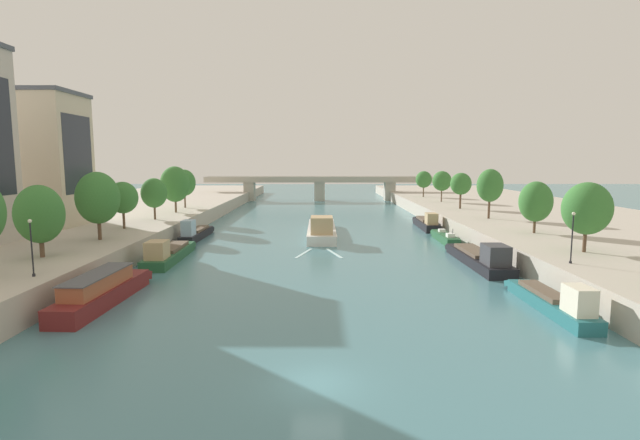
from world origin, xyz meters
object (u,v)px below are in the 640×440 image
(moored_boat_left_near, at_px, (169,253))
(lamppost_right_bank, at_px, (573,235))
(tree_left_far, at_px, (99,198))
(tree_left_past_mid, at_px, (185,183))
(lamppost_left_bank, at_px, (33,245))
(tree_left_end_of_row, at_px, (176,184))
(moored_boat_left_far, at_px, (197,233))
(moored_boat_right_upstream, at_px, (481,258))
(tree_left_distant, at_px, (41,214))
(moored_boat_right_far, at_px, (427,223))
(tree_left_midway, at_px, (155,193))
(moored_boat_right_midway, at_px, (446,237))
(tree_right_far, at_px, (588,209))
(tree_right_second, at_px, (425,179))
(tree_right_past_mid, at_px, (491,186))
(moored_boat_left_end, at_px, (103,290))
(bridge_far, at_px, (320,185))
(barge_midriver, at_px, (322,229))
(tree_right_third, at_px, (537,202))
(tree_right_end_of_row, at_px, (443,181))
(moored_boat_right_lone, at_px, (554,301))
(tree_right_distant, at_px, (462,184))
(tree_left_second, at_px, (124,198))

(moored_boat_left_near, distance_m, lamppost_right_bank, 39.80)
(tree_left_far, relative_size, tree_left_past_mid, 1.06)
(lamppost_left_bank, bearing_deg, tree_left_end_of_row, 93.39)
(moored_boat_left_near, relative_size, moored_boat_left_far, 1.12)
(moored_boat_right_upstream, height_order, tree_left_distant, tree_left_distant)
(tree_left_end_of_row, bearing_deg, moored_boat_left_far, -62.22)
(moored_boat_left_far, bearing_deg, moored_boat_right_far, 17.02)
(tree_left_midway, distance_m, lamppost_left_bank, 34.35)
(tree_left_distant, bearing_deg, moored_boat_left_far, 73.87)
(tree_left_midway, bearing_deg, moored_boat_right_midway, -6.28)
(moored_boat_right_midway, xyz_separation_m, tree_left_end_of_row, (-40.71, 13.86, 6.54))
(moored_boat_right_midway, bearing_deg, lamppost_right_bank, -81.35)
(moored_boat_right_far, bearing_deg, tree_left_far, -147.76)
(moored_boat_right_upstream, xyz_separation_m, tree_left_end_of_row, (-40.48, 28.87, 6.24))
(tree_right_far, relative_size, tree_right_second, 1.09)
(tree_right_past_mid, bearing_deg, moored_boat_left_end, -140.66)
(tree_right_past_mid, bearing_deg, bridge_far, 112.35)
(barge_midriver, distance_m, moored_boat_right_upstream, 25.62)
(tree_left_midway, relative_size, tree_left_past_mid, 0.87)
(tree_left_distant, xyz_separation_m, tree_right_third, (49.83, 14.16, -0.13))
(moored_boat_right_far, bearing_deg, tree_right_end_of_row, 70.04)
(tree_right_second, bearing_deg, tree_right_third, -88.95)
(tree_left_far, bearing_deg, barge_midriver, 36.61)
(tree_right_past_mid, bearing_deg, tree_left_distant, -150.28)
(barge_midriver, relative_size, tree_right_past_mid, 2.73)
(moored_boat_right_upstream, distance_m, tree_right_far, 11.06)
(barge_midriver, xyz_separation_m, tree_right_end_of_row, (24.84, 29.50, 5.71))
(moored_boat_right_far, relative_size, tree_right_third, 2.12)
(tree_left_end_of_row, distance_m, lamppost_right_bank, 59.29)
(moored_boat_right_midway, xyz_separation_m, tree_left_past_mid, (-41.39, 21.69, 6.42))
(moored_boat_right_lone, relative_size, tree_right_far, 1.82)
(tree_right_far, bearing_deg, moored_boat_left_far, 152.15)
(moored_boat_left_end, bearing_deg, tree_right_second, 61.69)
(tree_right_far, height_order, tree_right_third, tree_right_far)
(moored_boat_left_end, xyz_separation_m, tree_right_far, (41.37, 8.21, 5.49))
(tree_left_distant, xyz_separation_m, tree_right_end_of_row, (49.63, 56.70, 0.45))
(moored_boat_right_lone, height_order, tree_right_third, tree_right_third)
(tree_left_distant, bearing_deg, moored_boat_right_lone, -10.65)
(moored_boat_left_near, relative_size, tree_right_distant, 2.14)
(moored_boat_right_lone, bearing_deg, moored_boat_right_midway, 89.90)
(moored_boat_right_far, distance_m, tree_right_end_of_row, 23.56)
(moored_boat_left_end, bearing_deg, tree_left_far, 114.92)
(tree_left_far, height_order, tree_right_second, tree_left_far)
(tree_left_midway, height_order, lamppost_right_bank, tree_left_midway)
(moored_boat_right_upstream, xyz_separation_m, tree_left_midway, (-40.71, 19.52, 5.44))
(moored_boat_right_upstream, height_order, lamppost_right_bank, lamppost_right_bank)
(moored_boat_right_lone, relative_size, tree_left_far, 1.62)
(moored_boat_right_midway, relative_size, tree_left_second, 1.71)
(moored_boat_right_lone, height_order, tree_right_second, tree_right_second)
(bridge_far, bearing_deg, moored_boat_right_midway, -75.50)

